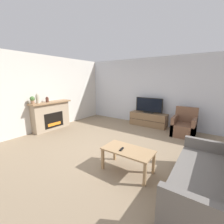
# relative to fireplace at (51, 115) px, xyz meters

# --- Properties ---
(ground_plane) EXTENTS (24.00, 24.00, 0.00)m
(ground_plane) POSITION_rel_fireplace_xyz_m (2.73, -0.16, -0.54)
(ground_plane) COLOR #89755B
(wall_back) EXTENTS (12.00, 0.06, 2.70)m
(wall_back) POSITION_rel_fireplace_xyz_m (2.73, 2.78, 0.81)
(wall_back) COLOR silver
(wall_back) RESTS_ON ground
(wall_left) EXTENTS (0.06, 12.00, 2.70)m
(wall_left) POSITION_rel_fireplace_xyz_m (-0.20, -0.16, 0.81)
(wall_left) COLOR beige
(wall_left) RESTS_ON ground
(fireplace) EXTENTS (0.45, 1.50, 1.05)m
(fireplace) POSITION_rel_fireplace_xyz_m (0.00, 0.00, 0.00)
(fireplace) COLOR tan
(fireplace) RESTS_ON ground
(mantel_vase_left) EXTENTS (0.13, 0.13, 0.34)m
(mantel_vase_left) POSITION_rel_fireplace_xyz_m (0.02, -0.45, 0.67)
(mantel_vase_left) COLOR beige
(mantel_vase_left) RESTS_ON fireplace
(mantel_vase_centre_left) EXTENTS (0.10, 0.10, 0.19)m
(mantel_vase_centre_left) POSITION_rel_fireplace_xyz_m (0.02, -0.11, 0.60)
(mantel_vase_centre_left) COLOR #512D23
(mantel_vase_centre_left) RESTS_ON fireplace
(potted_plant) EXTENTS (0.15, 0.15, 0.25)m
(potted_plant) POSITION_rel_fireplace_xyz_m (0.02, -0.64, 0.66)
(potted_plant) COLOR #936B4C
(potted_plant) RESTS_ON fireplace
(tv_stand) EXTENTS (1.45, 0.46, 0.54)m
(tv_stand) POSITION_rel_fireplace_xyz_m (2.84, 2.48, -0.27)
(tv_stand) COLOR brown
(tv_stand) RESTS_ON ground
(tv) EXTENTS (1.09, 0.18, 0.61)m
(tv) POSITION_rel_fireplace_xyz_m (2.84, 2.48, 0.28)
(tv) COLOR black
(tv) RESTS_ON tv_stand
(armchair) EXTENTS (0.70, 0.76, 0.93)m
(armchair) POSITION_rel_fireplace_xyz_m (4.23, 2.15, -0.24)
(armchair) COLOR brown
(armchair) RESTS_ON ground
(coffee_table) EXTENTS (1.01, 0.53, 0.48)m
(coffee_table) POSITION_rel_fireplace_xyz_m (3.65, -0.72, -0.13)
(coffee_table) COLOR #A37F56
(coffee_table) RESTS_ON ground
(remote) EXTENTS (0.06, 0.15, 0.02)m
(remote) POSITION_rel_fireplace_xyz_m (3.55, -0.80, -0.05)
(remote) COLOR black
(remote) RESTS_ON coffee_table
(couch) EXTENTS (0.86, 1.94, 0.83)m
(couch) POSITION_rel_fireplace_xyz_m (5.01, -0.67, -0.26)
(couch) COLOR #66605B
(couch) RESTS_ON ground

